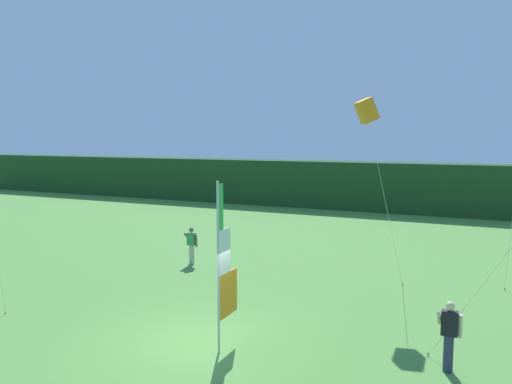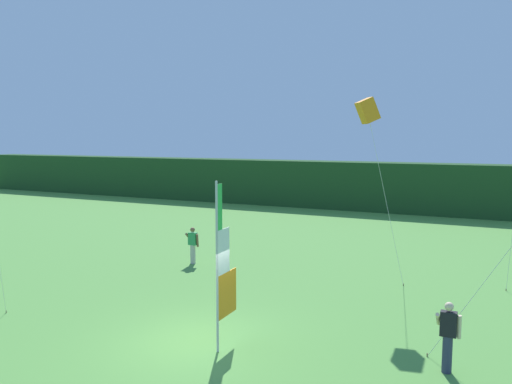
# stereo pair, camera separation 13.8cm
# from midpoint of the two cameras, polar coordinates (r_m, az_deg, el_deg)

# --- Properties ---
(ground_plane) EXTENTS (120.00, 120.00, 0.00)m
(ground_plane) POSITION_cam_midpoint_polar(r_m,az_deg,el_deg) (13.79, -6.16, -16.63)
(ground_plane) COLOR #518E3D
(distant_treeline) EXTENTS (80.00, 2.40, 3.52)m
(distant_treeline) POSITION_cam_midpoint_polar(r_m,az_deg,el_deg) (37.46, 14.81, 0.57)
(distant_treeline) COLOR #1E421E
(distant_treeline) RESTS_ON ground
(banner_flag) EXTENTS (0.06, 1.03, 4.31)m
(banner_flag) POSITION_cam_midpoint_polar(r_m,az_deg,el_deg) (12.78, -3.48, -8.69)
(banner_flag) COLOR #B7B7BC
(banner_flag) RESTS_ON ground
(person_near_banner) EXTENTS (0.55, 0.48, 1.56)m
(person_near_banner) POSITION_cam_midpoint_polar(r_m,az_deg,el_deg) (21.51, -7.02, -5.93)
(person_near_banner) COLOR #B7B2A3
(person_near_banner) RESTS_ON ground
(person_mid_field) EXTENTS (0.55, 0.48, 1.65)m
(person_mid_field) POSITION_cam_midpoint_polar(r_m,az_deg,el_deg) (12.64, 21.30, -14.93)
(person_mid_field) COLOR #2D334C
(person_mid_field) RESTS_ON ground
(kite_orange_box_2) EXTENTS (1.78, 1.18, 6.73)m
(kite_orange_box_2) POSITION_cam_midpoint_polar(r_m,az_deg,el_deg) (18.00, 12.80, 8.96)
(kite_orange_box_2) COLOR brown
(kite_orange_box_2) RESTS_ON ground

